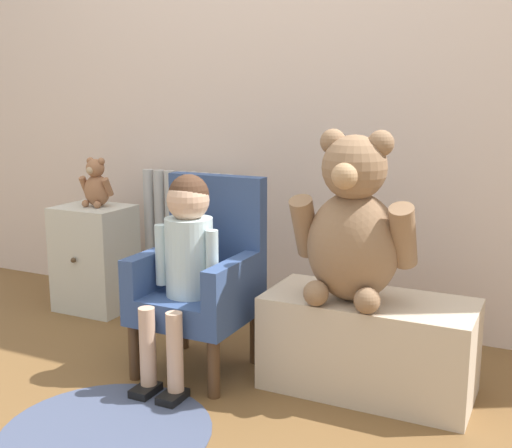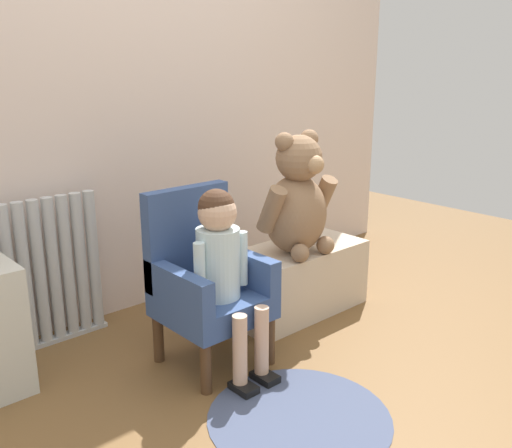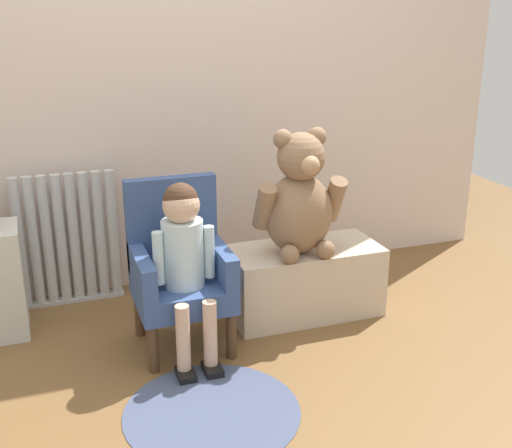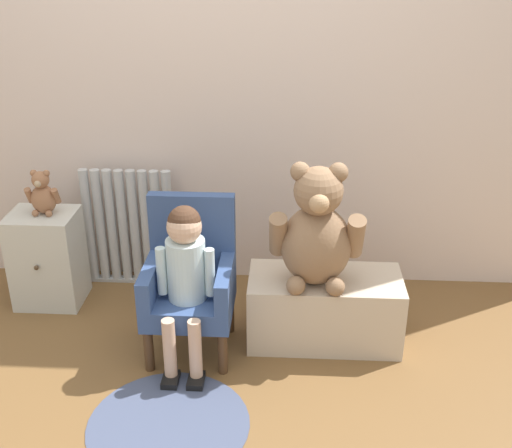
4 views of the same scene
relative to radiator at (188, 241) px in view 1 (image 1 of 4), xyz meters
The scene contains 10 objects.
ground_plane 1.20m from the radiator, 64.77° to the right, with size 6.00×6.00×0.00m, color brown.
back_wall 1.01m from the radiator, 14.26° to the left, with size 3.80×0.05×2.40m, color beige.
radiator is the anchor object (origin of this frame).
small_dresser 0.44m from the radiator, 149.31° to the right, with size 0.33×0.30×0.50m.
child_armchair 0.71m from the radiator, 53.56° to the right, with size 0.39×0.39×0.71m.
child_figure 0.81m from the radiator, 58.35° to the right, with size 0.25×0.35×0.74m.
low_bench 1.15m from the radiator, 25.43° to the right, with size 0.71×0.34×0.33m, color beige.
large_teddy_bear 1.15m from the radiator, 28.72° to the right, with size 0.41×0.29×0.57m.
small_teddy_bear 0.50m from the radiator, 149.43° to the right, with size 0.17×0.12×0.23m.
floor_rug 1.23m from the radiator, 70.32° to the right, with size 0.65×0.65×0.01m, color #444E6B.
Camera 1 is at (1.10, -1.48, 1.01)m, focal length 45.00 mm.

